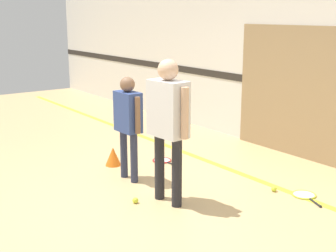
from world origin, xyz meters
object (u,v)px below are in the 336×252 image
(racket_spare_on_floor, at_px, (305,195))
(racket_second_spare, at_px, (163,161))
(tennis_ball_by_spare_racket, at_px, (274,189))
(tennis_ball_near_instructor, at_px, (135,200))
(person_student_left, at_px, (128,117))
(person_instructor, at_px, (168,116))
(training_cone, at_px, (113,156))

(racket_spare_on_floor, distance_m, racket_second_spare, 2.12)
(racket_second_spare, xyz_separation_m, tennis_ball_by_spare_racket, (1.73, 0.39, 0.02))
(racket_spare_on_floor, distance_m, tennis_ball_near_instructor, 1.96)
(person_student_left, xyz_separation_m, tennis_ball_by_spare_racket, (1.38, 1.17, -0.78))
(person_instructor, distance_m, training_cone, 1.74)
(racket_second_spare, relative_size, tennis_ball_by_spare_racket, 7.52)
(person_instructor, xyz_separation_m, person_student_left, (-0.88, 0.04, -0.18))
(racket_spare_on_floor, relative_size, training_cone, 2.05)
(racket_spare_on_floor, height_order, racket_second_spare, same)
(tennis_ball_near_instructor, height_order, tennis_ball_by_spare_racket, same)
(person_instructor, xyz_separation_m, tennis_ball_near_instructor, (-0.19, -0.31, -0.96))
(tennis_ball_near_instructor, relative_size, tennis_ball_by_spare_racket, 1.00)
(person_instructor, bearing_deg, person_student_left, 172.82)
(person_student_left, relative_size, training_cone, 5.10)
(racket_spare_on_floor, bearing_deg, person_student_left, -119.03)
(person_instructor, bearing_deg, racket_spare_on_floor, 55.05)
(tennis_ball_by_spare_racket, distance_m, training_cone, 2.26)
(person_instructor, height_order, tennis_ball_by_spare_racket, person_instructor)
(racket_spare_on_floor, bearing_deg, tennis_ball_by_spare_racket, -127.55)
(racket_second_spare, bearing_deg, tennis_ball_by_spare_racket, 8.73)
(tennis_ball_by_spare_racket, relative_size, training_cone, 0.26)
(tennis_ball_near_instructor, bearing_deg, tennis_ball_by_spare_racket, 65.86)
(person_instructor, relative_size, racket_second_spare, 3.22)
(person_student_left, relative_size, tennis_ball_by_spare_racket, 19.94)
(person_instructor, xyz_separation_m, tennis_ball_by_spare_racket, (0.49, 1.20, -0.96))
(racket_second_spare, bearing_deg, tennis_ball_near_instructor, -51.01)
(training_cone, bearing_deg, tennis_ball_near_instructor, -19.60)
(person_instructor, relative_size, racket_spare_on_floor, 3.02)
(person_student_left, xyz_separation_m, training_cone, (-0.62, 0.12, -0.68))
(tennis_ball_near_instructor, bearing_deg, racket_spare_on_floor, 59.76)
(racket_spare_on_floor, xyz_separation_m, tennis_ball_by_spare_racket, (-0.31, -0.18, 0.02))
(racket_spare_on_floor, bearing_deg, person_instructor, -97.74)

